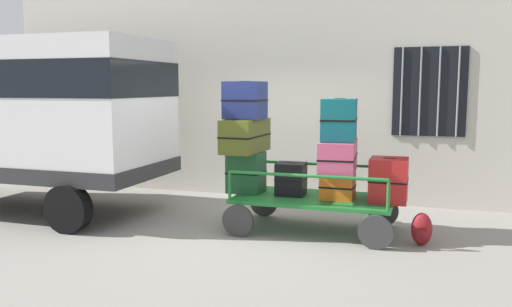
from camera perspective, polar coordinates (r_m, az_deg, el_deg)
ground_plane at (r=7.93m, az=0.40°, el=-7.96°), size 40.00×40.00×0.00m
building_wall at (r=9.82m, az=4.52°, el=9.68°), size 12.00×0.38×5.00m
van at (r=9.46m, az=-23.10°, el=4.57°), size 4.36×2.13×2.82m
luggage_cart at (r=7.65m, az=6.28°, el=-5.41°), size 2.34×1.29×0.50m
cart_railing at (r=7.57m, az=6.33°, el=-2.16°), size 2.21×1.15×0.42m
suitcase_left_bottom at (r=7.88m, az=-1.09°, el=-2.05°), size 0.53×0.45×0.62m
suitcase_left_middle at (r=7.77m, az=-1.18°, el=1.97°), size 0.52×0.97×0.50m
suitcase_left_top at (r=7.74m, az=-1.20°, el=5.84°), size 0.55×0.54×0.55m
suitcase_midleft_bottom at (r=7.70m, az=3.84°, el=-2.78°), size 0.43×0.39×0.48m
suitcase_center_bottom at (r=7.51m, az=8.88°, el=-3.53°), size 0.48×0.39×0.38m
suitcase_center_middle at (r=7.45m, az=8.95°, el=-0.35°), size 0.55×1.00×0.46m
suitcase_center_top at (r=7.44m, az=9.07°, el=3.70°), size 0.54×0.82×0.59m
suitcase_midright_bottom at (r=7.47m, az=14.25°, el=-2.81°), size 0.52×0.54×0.61m
backpack at (r=7.30m, az=17.59°, el=-7.88°), size 0.27×0.22×0.44m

